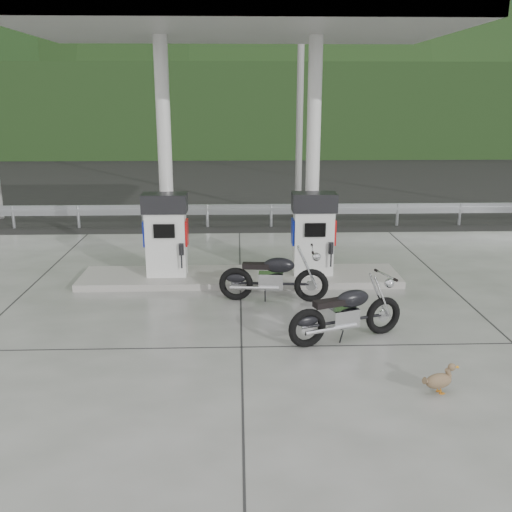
{
  "coord_description": "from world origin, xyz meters",
  "views": [
    {
      "loc": [
        -0.04,
        -9.53,
        3.97
      ],
      "look_at": [
        0.3,
        1.0,
        1.0
      ],
      "focal_mm": 40.0,
      "sensor_mm": 36.0,
      "label": 1
    }
  ],
  "objects_px": {
    "duck": "(439,381)",
    "gas_pump_left": "(166,235)",
    "motorcycle_left": "(274,277)",
    "gas_pump_right": "(313,234)",
    "motorcycle_right": "(347,313)"
  },
  "relations": [
    {
      "from": "duck",
      "to": "gas_pump_left",
      "type": "bearing_deg",
      "value": 113.01
    },
    {
      "from": "motorcycle_left",
      "to": "duck",
      "type": "height_order",
      "value": "motorcycle_left"
    },
    {
      "from": "gas_pump_left",
      "to": "gas_pump_right",
      "type": "relative_size",
      "value": 1.0
    },
    {
      "from": "gas_pump_right",
      "to": "gas_pump_left",
      "type": "bearing_deg",
      "value": 180.0
    },
    {
      "from": "gas_pump_right",
      "to": "motorcycle_left",
      "type": "relative_size",
      "value": 0.89
    },
    {
      "from": "gas_pump_right",
      "to": "motorcycle_right",
      "type": "bearing_deg",
      "value": -87.39
    },
    {
      "from": "motorcycle_left",
      "to": "gas_pump_left",
      "type": "bearing_deg",
      "value": 155.08
    },
    {
      "from": "motorcycle_left",
      "to": "motorcycle_right",
      "type": "bearing_deg",
      "value": -55.3
    },
    {
      "from": "gas_pump_right",
      "to": "duck",
      "type": "xyz_separation_m",
      "value": [
        1.09,
        -5.07,
        -0.87
      ]
    },
    {
      "from": "motorcycle_left",
      "to": "gas_pump_right",
      "type": "bearing_deg",
      "value": 59.44
    },
    {
      "from": "gas_pump_right",
      "to": "motorcycle_right",
      "type": "xyz_separation_m",
      "value": [
        0.15,
        -3.25,
        -0.58
      ]
    },
    {
      "from": "gas_pump_left",
      "to": "gas_pump_right",
      "type": "distance_m",
      "value": 3.2
    },
    {
      "from": "gas_pump_left",
      "to": "motorcycle_left",
      "type": "xyz_separation_m",
      "value": [
        2.25,
        -1.31,
        -0.57
      ]
    },
    {
      "from": "gas_pump_right",
      "to": "motorcycle_left",
      "type": "xyz_separation_m",
      "value": [
        -0.95,
        -1.31,
        -0.57
      ]
    },
    {
      "from": "gas_pump_right",
      "to": "motorcycle_right",
      "type": "height_order",
      "value": "gas_pump_right"
    }
  ]
}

